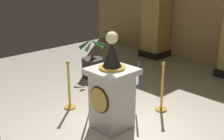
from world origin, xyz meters
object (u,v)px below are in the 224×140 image
stanchion_near (162,94)px  potted_palm_left (92,65)px  stanchion_far (69,92)px  pedestal_clock (112,92)px

stanchion_near → potted_palm_left: size_ratio=0.97×
stanchion_near → stanchion_far: (-1.38, -1.29, -0.01)m
pedestal_clock → stanchion_near: pedestal_clock is taller
stanchion_near → potted_palm_left: potted_palm_left is taller
stanchion_far → potted_palm_left: potted_palm_left is taller
pedestal_clock → stanchion_far: 1.22m
stanchion_far → potted_palm_left: 1.93m
pedestal_clock → stanchion_far: (-1.17, -0.09, -0.33)m
potted_palm_left → stanchion_far: bearing=-54.3°
pedestal_clock → potted_palm_left: pedestal_clock is taller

